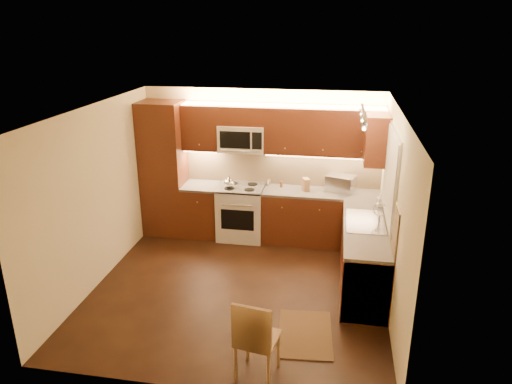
% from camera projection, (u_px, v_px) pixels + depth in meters
% --- Properties ---
extents(floor, '(4.00, 4.00, 0.01)m').
position_uv_depth(floor, '(239.00, 288.00, 6.76)').
color(floor, black).
rests_on(floor, ground).
extents(ceiling, '(4.00, 4.00, 0.01)m').
position_uv_depth(ceiling, '(236.00, 111.00, 5.92)').
color(ceiling, beige).
rests_on(ceiling, ground).
extents(wall_back, '(4.00, 0.01, 2.50)m').
position_uv_depth(wall_back, '(262.00, 163.00, 8.20)').
color(wall_back, beige).
rests_on(wall_back, ground).
extents(wall_front, '(4.00, 0.01, 2.50)m').
position_uv_depth(wall_front, '(194.00, 282.00, 4.49)').
color(wall_front, beige).
rests_on(wall_front, ground).
extents(wall_left, '(0.01, 4.00, 2.50)m').
position_uv_depth(wall_left, '(97.00, 196.00, 6.66)').
color(wall_left, beige).
rests_on(wall_left, ground).
extents(wall_right, '(0.01, 4.00, 2.50)m').
position_uv_depth(wall_right, '(394.00, 215.00, 6.02)').
color(wall_right, beige).
rests_on(wall_right, ground).
extents(pantry, '(0.70, 0.60, 2.30)m').
position_uv_depth(pantry, '(164.00, 169.00, 8.22)').
color(pantry, '#42190E').
rests_on(pantry, floor).
extents(base_cab_back_left, '(0.62, 0.60, 0.86)m').
position_uv_depth(base_cab_back_left, '(203.00, 211.00, 8.35)').
color(base_cab_back_left, '#42190E').
rests_on(base_cab_back_left, floor).
extents(counter_back_left, '(0.62, 0.60, 0.04)m').
position_uv_depth(counter_back_left, '(202.00, 186.00, 8.20)').
color(counter_back_left, '#3D3B38').
rests_on(counter_back_left, base_cab_back_left).
extents(base_cab_back_right, '(1.92, 0.60, 0.86)m').
position_uv_depth(base_cab_back_right, '(320.00, 218.00, 8.03)').
color(base_cab_back_right, '#42190E').
rests_on(base_cab_back_right, floor).
extents(counter_back_right, '(1.92, 0.60, 0.04)m').
position_uv_depth(counter_back_right, '(321.00, 193.00, 7.87)').
color(counter_back_right, '#3D3B38').
rests_on(counter_back_right, base_cab_back_right).
extents(base_cab_right, '(0.60, 2.00, 0.86)m').
position_uv_depth(base_cab_right, '(363.00, 257.00, 6.72)').
color(base_cab_right, '#42190E').
rests_on(base_cab_right, floor).
extents(counter_right, '(0.60, 2.00, 0.04)m').
position_uv_depth(counter_right, '(366.00, 228.00, 6.56)').
color(counter_right, '#3D3B38').
rests_on(counter_right, base_cab_right).
extents(dishwasher, '(0.58, 0.60, 0.84)m').
position_uv_depth(dishwasher, '(365.00, 283.00, 6.07)').
color(dishwasher, silver).
rests_on(dishwasher, floor).
extents(backsplash_back, '(3.30, 0.02, 0.60)m').
position_uv_depth(backsplash_back, '(282.00, 167.00, 8.15)').
color(backsplash_back, tan).
rests_on(backsplash_back, wall_back).
extents(backsplash_right, '(0.02, 2.00, 0.60)m').
position_uv_depth(backsplash_right, '(390.00, 207.00, 6.41)').
color(backsplash_right, tan).
rests_on(backsplash_right, wall_right).
extents(upper_cab_back_left, '(0.62, 0.35, 0.75)m').
position_uv_depth(upper_cab_back_left, '(202.00, 127.00, 7.98)').
color(upper_cab_back_left, '#42190E').
rests_on(upper_cab_back_left, wall_back).
extents(upper_cab_back_right, '(1.92, 0.35, 0.75)m').
position_uv_depth(upper_cab_back_right, '(325.00, 132.00, 7.65)').
color(upper_cab_back_right, '#42190E').
rests_on(upper_cab_back_right, wall_back).
extents(upper_cab_bridge, '(0.76, 0.35, 0.31)m').
position_uv_depth(upper_cab_bridge, '(242.00, 115.00, 7.80)').
color(upper_cab_bridge, '#42190E').
rests_on(upper_cab_bridge, wall_back).
extents(upper_cab_right_corner, '(0.35, 0.50, 0.75)m').
position_uv_depth(upper_cab_right_corner, '(377.00, 140.00, 7.13)').
color(upper_cab_right_corner, '#42190E').
rests_on(upper_cab_right_corner, wall_right).
extents(stove, '(0.76, 0.65, 0.92)m').
position_uv_depth(stove, '(241.00, 212.00, 8.21)').
color(stove, silver).
rests_on(stove, floor).
extents(microwave, '(0.76, 0.38, 0.44)m').
position_uv_depth(microwave, '(242.00, 138.00, 7.91)').
color(microwave, silver).
rests_on(microwave, wall_back).
extents(window_frame, '(0.03, 1.44, 1.24)m').
position_uv_depth(window_frame, '(391.00, 175.00, 6.41)').
color(window_frame, silver).
rests_on(window_frame, wall_right).
extents(window_blinds, '(0.02, 1.36, 1.16)m').
position_uv_depth(window_blinds, '(390.00, 175.00, 6.42)').
color(window_blinds, silver).
rests_on(window_blinds, wall_right).
extents(sink, '(0.52, 0.86, 0.15)m').
position_uv_depth(sink, '(366.00, 217.00, 6.67)').
color(sink, silver).
rests_on(sink, counter_right).
extents(faucet, '(0.20, 0.04, 0.30)m').
position_uv_depth(faucet, '(380.00, 213.00, 6.62)').
color(faucet, silver).
rests_on(faucet, counter_right).
extents(track_light_bar, '(0.04, 1.20, 0.03)m').
position_uv_depth(track_light_bar, '(363.00, 112.00, 6.05)').
color(track_light_bar, silver).
rests_on(track_light_bar, ceiling).
extents(kettle, '(0.23, 0.23, 0.20)m').
position_uv_depth(kettle, '(229.00, 182.00, 7.96)').
color(kettle, silver).
rests_on(kettle, stove).
extents(toaster_oven, '(0.52, 0.46, 0.26)m').
position_uv_depth(toaster_oven, '(341.00, 183.00, 7.88)').
color(toaster_oven, silver).
rests_on(toaster_oven, counter_back_right).
extents(knife_block, '(0.14, 0.18, 0.21)m').
position_uv_depth(knife_block, '(306.00, 184.00, 7.90)').
color(knife_block, '#8E6340').
rests_on(knife_block, counter_back_right).
extents(spice_jar_a, '(0.04, 0.04, 0.09)m').
position_uv_depth(spice_jar_a, '(268.00, 183.00, 8.13)').
color(spice_jar_a, silver).
rests_on(spice_jar_a, counter_back_right).
extents(spice_jar_b, '(0.05, 0.05, 0.11)m').
position_uv_depth(spice_jar_b, '(281.00, 184.00, 8.07)').
color(spice_jar_b, brown).
rests_on(spice_jar_b, counter_back_right).
extents(spice_jar_c, '(0.06, 0.06, 0.10)m').
position_uv_depth(spice_jar_c, '(269.00, 183.00, 8.14)').
color(spice_jar_c, silver).
rests_on(spice_jar_c, counter_back_right).
extents(spice_jar_d, '(0.05, 0.05, 0.09)m').
position_uv_depth(spice_jar_d, '(269.00, 182.00, 8.20)').
color(spice_jar_d, '#AE8034').
rests_on(spice_jar_d, counter_back_right).
extents(soap_bottle, '(0.11, 0.12, 0.20)m').
position_uv_depth(soap_bottle, '(380.00, 200.00, 7.23)').
color(soap_bottle, silver).
rests_on(soap_bottle, counter_right).
extents(rug, '(0.70, 1.00, 0.01)m').
position_uv_depth(rug, '(305.00, 334.00, 5.77)').
color(rug, black).
rests_on(rug, floor).
extents(dining_chair, '(0.48, 0.48, 0.94)m').
position_uv_depth(dining_chair, '(257.00, 337.00, 4.97)').
color(dining_chair, '#8E6340').
rests_on(dining_chair, floor).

